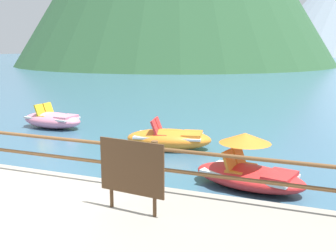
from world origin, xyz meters
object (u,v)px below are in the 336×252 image
pedal_boat_1 (169,138)px  sign_board (132,169)px  pedal_boat_0 (52,120)px  pedal_boat_4 (249,171)px

pedal_boat_1 → sign_board: bearing=-74.3°
pedal_boat_0 → pedal_boat_4: 8.91m
pedal_boat_0 → pedal_boat_1: (5.21, -1.23, -0.00)m
sign_board → pedal_boat_4: size_ratio=0.44×
pedal_boat_1 → pedal_boat_4: bearing=-41.3°
sign_board → pedal_boat_0: 9.53m
pedal_boat_0 → pedal_boat_1: bearing=-13.3°
sign_board → pedal_boat_1: 5.73m
sign_board → pedal_boat_4: bearing=65.5°
sign_board → pedal_boat_0: sign_board is taller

